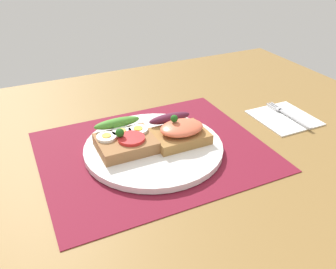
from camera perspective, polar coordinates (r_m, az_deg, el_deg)
ground_plane at (r=68.59cm, az=-2.27°, el=-3.83°), size 120.00×90.00×3.20cm
placemat at (r=67.62cm, az=-2.30°, el=-2.60°), size 41.39×34.08×0.30cm
plate at (r=67.23cm, az=-2.31°, el=-2.08°), size 25.99×25.99×1.16cm
sandwich_egg_tomato at (r=66.00cm, az=-6.97°, el=-0.76°), size 10.23×10.04×4.39cm
sandwich_salmon at (r=67.59cm, az=1.77°, el=0.58°), size 10.24×9.29×5.31cm
napkin at (r=83.08cm, az=18.10°, el=2.61°), size 12.14×12.68×0.60cm
fork at (r=83.73cm, az=18.52°, el=3.11°), size 1.62×13.47×0.32cm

